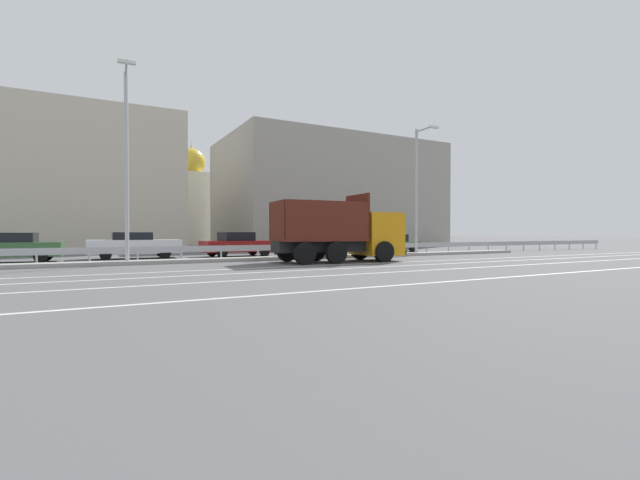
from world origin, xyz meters
The scene contains 19 objects.
ground_plane centered at (0.00, 0.00, 0.00)m, with size 320.00×320.00×0.00m, color #565659.
lane_strip_0 centered at (1.66, -3.09, 0.00)m, with size 65.01×0.16×0.01m, color silver.
lane_strip_1 centered at (1.66, -4.97, 0.00)m, with size 65.01×0.16×0.01m, color silver.
lane_strip_2 centered at (1.66, -7.20, 0.00)m, with size 65.01×0.16×0.01m, color silver.
lane_strip_3 centered at (1.66, -10.45, 0.00)m, with size 65.01×0.16×0.01m, color silver.
median_island centered at (0.00, 1.57, 0.09)m, with size 35.76×1.10×0.18m, color gray.
median_guardrail centered at (0.00, 2.86, 0.57)m, with size 65.01×0.09×0.78m.
dump_truck centered at (2.53, -1.35, 1.28)m, with size 6.79×3.12×3.44m.
median_road_sign centered at (-0.49, 1.57, 1.16)m, with size 0.76×0.16×2.17m.
street_lamp_1 centered at (-7.84, 1.42, 4.86)m, with size 0.71×2.10×8.79m.
street_lamp_2 centered at (9.50, 1.61, 4.55)m, with size 0.71×1.88×8.22m.
parked_car_2 centered at (-12.76, 5.81, 0.75)m, with size 4.64×2.06×1.47m.
parked_car_3 centered at (-7.10, 6.38, 0.77)m, with size 4.90×1.90×1.50m.
parked_car_4 centered at (-1.26, 5.81, 0.76)m, with size 4.55×2.28×1.50m.
parked_car_5 centered at (4.49, 6.19, 0.68)m, with size 4.04×2.00×1.30m.
parked_car_6 centered at (10.92, 6.23, 0.68)m, with size 4.97×2.10×1.35m.
background_building_0 centered at (-12.61, 21.66, 5.52)m, with size 20.28×13.93×11.04m, color beige.
background_building_1 centered at (14.02, 21.54, 5.61)m, with size 22.47×14.52×11.22m, color gray.
church_tower centered at (1.41, 32.10, 5.60)m, with size 3.60×3.60×12.36m.
Camera 1 is at (-9.36, -19.85, 1.46)m, focal length 24.00 mm.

